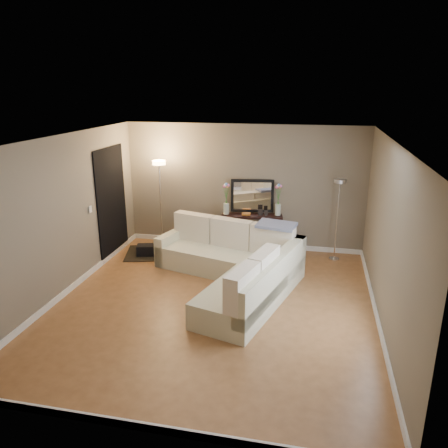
% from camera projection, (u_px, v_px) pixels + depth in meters
% --- Properties ---
extents(floor, '(5.00, 5.50, 0.01)m').
position_uv_depth(floor, '(214.00, 305.00, 6.95)').
color(floor, '#9C6538').
rests_on(floor, ground).
extents(ceiling, '(5.00, 5.50, 0.01)m').
position_uv_depth(ceiling, '(212.00, 139.00, 6.16)').
color(ceiling, white).
rests_on(ceiling, ground).
extents(wall_back, '(5.00, 0.02, 2.60)m').
position_uv_depth(wall_back, '(243.00, 187.00, 9.12)').
color(wall_back, '#756B5A').
rests_on(wall_back, ground).
extents(wall_front, '(5.00, 0.02, 2.60)m').
position_uv_depth(wall_front, '(143.00, 319.00, 3.98)').
color(wall_front, '#756B5A').
rests_on(wall_front, ground).
extents(wall_left, '(0.02, 5.50, 2.60)m').
position_uv_depth(wall_left, '(62.00, 217.00, 7.05)').
color(wall_left, '#756B5A').
rests_on(wall_left, ground).
extents(wall_right, '(0.02, 5.50, 2.60)m').
position_uv_depth(wall_right, '(389.00, 239.00, 6.05)').
color(wall_right, '#756B5A').
rests_on(wall_right, ground).
extents(baseboard_back, '(5.00, 0.03, 0.10)m').
position_uv_depth(baseboard_back, '(242.00, 244.00, 9.48)').
color(baseboard_back, white).
rests_on(baseboard_back, ground).
extents(baseboard_front, '(5.00, 0.03, 0.10)m').
position_uv_depth(baseboard_front, '(151.00, 428.00, 4.38)').
color(baseboard_front, white).
rests_on(baseboard_front, ground).
extents(baseboard_left, '(0.03, 5.50, 0.10)m').
position_uv_depth(baseboard_left, '(72.00, 287.00, 7.42)').
color(baseboard_left, white).
rests_on(baseboard_left, ground).
extents(baseboard_right, '(0.03, 5.50, 0.10)m').
position_uv_depth(baseboard_right, '(377.00, 318.00, 6.44)').
color(baseboard_right, white).
rests_on(baseboard_right, ground).
extents(doorway, '(0.02, 1.20, 2.20)m').
position_uv_depth(doorway, '(112.00, 203.00, 8.69)').
color(doorway, black).
rests_on(doorway, ground).
extents(switch_plate, '(0.02, 0.08, 0.12)m').
position_uv_depth(switch_plate, '(90.00, 209.00, 7.87)').
color(switch_plate, white).
rests_on(switch_plate, ground).
extents(sectional_sofa, '(2.84, 3.20, 0.95)m').
position_uv_depth(sectional_sofa, '(235.00, 265.00, 7.59)').
color(sectional_sofa, beige).
rests_on(sectional_sofa, floor).
extents(throw_blanket, '(0.75, 0.54, 0.09)m').
position_uv_depth(throw_blanket, '(276.00, 225.00, 7.75)').
color(throw_blanket, gray).
rests_on(throw_blanket, sectional_sofa).
extents(console_table, '(1.29, 0.51, 0.77)m').
position_uv_depth(console_table, '(248.00, 230.00, 9.13)').
color(console_table, black).
rests_on(console_table, floor).
extents(leaning_mirror, '(0.89, 0.16, 0.70)m').
position_uv_depth(leaning_mirror, '(252.00, 196.00, 9.06)').
color(leaning_mirror, black).
rests_on(leaning_mirror, console_table).
extents(table_decor, '(0.54, 0.14, 0.13)m').
position_uv_depth(table_decor, '(252.00, 213.00, 8.97)').
color(table_decor, orange).
rests_on(table_decor, console_table).
extents(flower_vase_left, '(0.15, 0.13, 0.66)m').
position_uv_depth(flower_vase_left, '(226.00, 201.00, 8.97)').
color(flower_vase_left, silver).
rests_on(flower_vase_left, console_table).
extents(flower_vase_right, '(0.15, 0.13, 0.66)m').
position_uv_depth(flower_vase_right, '(278.00, 202.00, 8.89)').
color(flower_vase_right, silver).
rests_on(flower_vase_right, console_table).
extents(floor_lamp_lit, '(0.32, 0.32, 1.88)m').
position_uv_depth(floor_lamp_lit, '(160.00, 187.00, 9.01)').
color(floor_lamp_lit, silver).
rests_on(floor_lamp_lit, floor).
extents(floor_lamp_unlit, '(0.26, 0.26, 1.64)m').
position_uv_depth(floor_lamp_unlit, '(338.00, 204.00, 8.40)').
color(floor_lamp_unlit, silver).
rests_on(floor_lamp_unlit, floor).
extents(charcoal_rug, '(1.42, 1.20, 0.02)m').
position_uv_depth(charcoal_rug, '(156.00, 253.00, 9.07)').
color(charcoal_rug, black).
rests_on(charcoal_rug, floor).
extents(black_bag, '(0.40, 0.32, 0.22)m').
position_uv_depth(black_bag, '(146.00, 250.00, 8.93)').
color(black_bag, black).
rests_on(black_bag, charcoal_rug).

